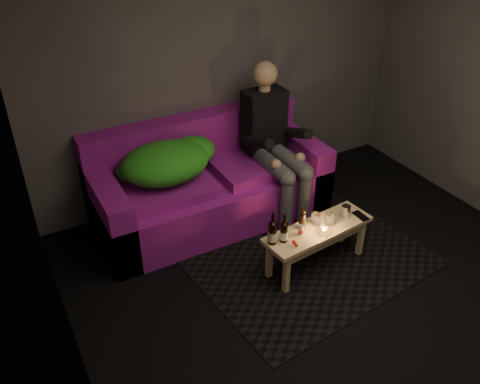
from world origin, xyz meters
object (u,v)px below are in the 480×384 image
object	(u,v)px
beer_bottle_b	(284,232)
beer_bottle_a	(272,232)
coffee_table	(318,235)
steel_cup	(346,211)
sofa	(208,185)
person	(273,140)

from	to	relation	value
beer_bottle_b	beer_bottle_a	bearing A→B (deg)	165.55
coffee_table	steel_cup	bearing A→B (deg)	4.55
sofa	coffee_table	distance (m)	1.24
sofa	person	size ratio (longest dim) A/B	1.50
sofa	steel_cup	world-z (taller)	sofa
sofa	person	bearing A→B (deg)	-16.18
person	steel_cup	bearing A→B (deg)	-80.66
beer_bottle_a	beer_bottle_b	world-z (taller)	beer_bottle_a
beer_bottle_a	beer_bottle_b	size ratio (longest dim) A/B	1.12
sofa	steel_cup	distance (m)	1.37
person	beer_bottle_a	size ratio (longest dim) A/B	5.15
beer_bottle_a	beer_bottle_b	distance (m)	0.10
beer_bottle_a	steel_cup	size ratio (longest dim) A/B	2.66
sofa	coffee_table	xyz separation A→B (m)	(0.47, -1.15, -0.01)
beer_bottle_b	steel_cup	xyz separation A→B (m)	(0.65, 0.04, -0.04)
beer_bottle_a	steel_cup	distance (m)	0.75
beer_bottle_b	sofa	bearing A→B (deg)	95.78
sofa	coffee_table	size ratio (longest dim) A/B	2.17
coffee_table	beer_bottle_b	xyz separation A→B (m)	(-0.35, -0.01, 0.17)
sofa	steel_cup	xyz separation A→B (m)	(0.77, -1.12, 0.11)
person	beer_bottle_b	distance (m)	1.13
steel_cup	sofa	bearing A→B (deg)	124.47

